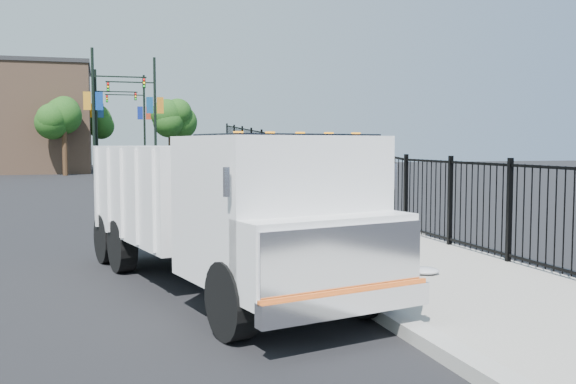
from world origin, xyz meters
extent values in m
plane|color=black|center=(0.00, 0.00, 0.00)|extent=(120.00, 120.00, 0.00)
cube|color=#9E998E|center=(1.93, -2.00, 0.06)|extent=(3.55, 12.00, 0.12)
cube|color=#ADAAA3|center=(0.00, -2.00, 0.08)|extent=(0.30, 12.00, 0.16)
cube|color=#9E998E|center=(2.12, 16.00, 0.00)|extent=(3.95, 24.06, 3.19)
cube|color=black|center=(3.55, 12.00, 0.90)|extent=(0.10, 28.00, 1.80)
cube|color=black|center=(-1.73, 0.13, 0.50)|extent=(2.34, 6.21, 0.20)
cube|color=white|center=(-1.24, -1.90, 1.41)|extent=(2.54, 2.44, 1.82)
cube|color=white|center=(-0.97, -3.00, 0.95)|extent=(2.22, 1.12, 0.91)
cube|color=silver|center=(-0.89, -3.33, 0.95)|extent=(2.05, 0.56, 0.77)
cube|color=silver|center=(-0.88, -3.40, 0.50)|extent=(2.16, 0.67, 0.25)
cube|color=orange|center=(-0.88, -3.40, 0.64)|extent=(2.13, 0.56, 0.05)
cube|color=black|center=(-1.19, -2.12, 1.95)|extent=(2.22, 1.62, 0.77)
cube|color=white|center=(-2.01, 1.28, 1.41)|extent=(3.01, 4.22, 1.54)
cube|color=silver|center=(-2.13, -3.05, 1.82)|extent=(0.07, 0.07, 0.32)
cube|color=silver|center=(0.08, -2.51, 1.82)|extent=(0.07, 0.07, 0.32)
cube|color=orange|center=(-1.91, -2.62, 2.33)|extent=(0.11, 0.09, 0.05)
cube|color=orange|center=(-1.51, -2.52, 2.33)|extent=(0.11, 0.09, 0.05)
cube|color=orange|center=(-1.11, -2.43, 2.33)|extent=(0.11, 0.09, 0.05)
cube|color=orange|center=(-0.72, -2.33, 2.33)|extent=(0.11, 0.09, 0.05)
cube|color=orange|center=(-0.32, -2.23, 2.33)|extent=(0.11, 0.09, 0.05)
cylinder|color=black|center=(-2.02, -2.74, 0.45)|extent=(0.50, 0.95, 0.91)
cylinder|color=black|center=(-0.17, -2.29, 0.45)|extent=(0.50, 0.95, 0.91)
cylinder|color=black|center=(-3.07, 1.58, 0.45)|extent=(0.50, 0.95, 0.91)
cylinder|color=black|center=(-1.21, 2.03, 0.45)|extent=(0.50, 0.95, 0.91)
cylinder|color=black|center=(-3.30, 2.55, 0.45)|extent=(0.50, 0.95, 0.91)
cylinder|color=black|center=(-1.45, 3.00, 0.45)|extent=(0.50, 0.95, 0.91)
imported|color=#521A2C|center=(0.66, -0.88, 0.94)|extent=(0.45, 0.63, 1.63)
ellipsoid|color=silver|center=(1.60, -0.57, 0.18)|extent=(0.45, 0.45, 0.11)
cylinder|color=black|center=(-3.66, 31.25, 4.00)|extent=(0.18, 0.18, 8.00)
cube|color=black|center=(-2.06, 31.25, 6.30)|extent=(3.20, 0.08, 0.08)
cube|color=black|center=(-0.62, 31.25, 5.95)|extent=(0.18, 0.22, 0.60)
cube|color=navy|center=(-3.31, 31.25, 4.80)|extent=(0.45, 0.04, 1.10)
cube|color=orange|center=(-4.01, 31.25, 4.80)|extent=(0.45, 0.04, 1.10)
cylinder|color=black|center=(0.32, 34.69, 4.00)|extent=(0.18, 0.18, 8.00)
cube|color=black|center=(-1.28, 34.69, 6.30)|extent=(3.20, 0.08, 0.08)
cube|color=black|center=(-2.72, 34.69, 5.95)|extent=(0.18, 0.22, 0.60)
cube|color=#C77419|center=(0.67, 34.69, 4.80)|extent=(0.45, 0.04, 1.10)
cube|color=navy|center=(-0.03, 34.69, 4.80)|extent=(0.45, 0.04, 1.10)
cylinder|color=black|center=(-3.53, 43.10, 4.00)|extent=(0.18, 0.18, 8.00)
cube|color=black|center=(-1.93, 43.10, 6.30)|extent=(3.20, 0.08, 0.08)
cube|color=black|center=(-0.49, 43.10, 5.95)|extent=(0.18, 0.22, 0.60)
cube|color=#215397|center=(-3.18, 43.10, 4.80)|extent=(0.45, 0.04, 1.10)
cube|color=orange|center=(-3.88, 43.10, 4.80)|extent=(0.45, 0.04, 1.10)
cylinder|color=black|center=(0.40, 46.35, 4.00)|extent=(0.18, 0.18, 8.00)
cube|color=black|center=(-1.20, 46.35, 6.30)|extent=(3.20, 0.08, 0.08)
cube|color=black|center=(-2.64, 46.35, 5.95)|extent=(0.18, 0.22, 0.60)
cube|color=red|center=(0.75, 46.35, 4.80)|extent=(0.45, 0.04, 1.10)
cube|color=navy|center=(0.05, 46.35, 4.80)|extent=(0.45, 0.04, 1.10)
cylinder|color=#382314|center=(-5.65, 37.22, 1.60)|extent=(0.36, 0.36, 3.20)
sphere|color=#194714|center=(-5.65, 37.22, 4.00)|extent=(2.63, 2.63, 2.63)
cylinder|color=#382314|center=(1.84, 39.42, 1.60)|extent=(0.36, 0.36, 3.20)
sphere|color=#194714|center=(1.84, 39.42, 4.00)|extent=(2.39, 2.39, 2.39)
cylinder|color=#382314|center=(-3.58, 46.04, 1.60)|extent=(0.36, 0.36, 3.20)
sphere|color=#194714|center=(-3.58, 46.04, 4.00)|extent=(2.57, 2.57, 2.57)
cube|color=#8C664C|center=(-9.00, 44.00, 4.00)|extent=(10.00, 10.00, 8.00)
camera|label=1|loc=(-3.42, -9.73, 2.22)|focal=40.00mm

